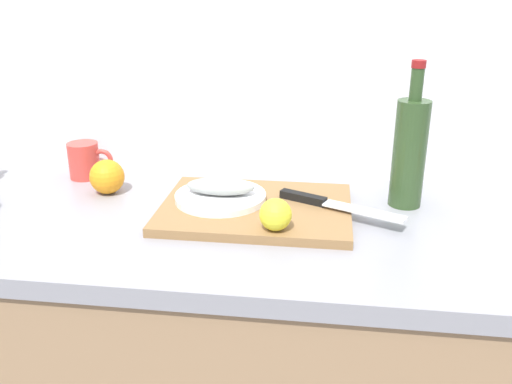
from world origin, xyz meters
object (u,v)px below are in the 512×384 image
at_px(fish_fillet, 220,186).
at_px(lemon_0, 276,215).
at_px(white_plate, 221,197).
at_px(orange_0, 107,177).
at_px(chef_knife, 325,202).
at_px(wine_bottle, 410,151).
at_px(coffee_mug_2, 85,160).
at_px(cutting_board, 256,209).

xyz_separation_m(fish_fillet, lemon_0, (0.14, -0.14, -0.00)).
distance_m(white_plate, lemon_0, 0.20).
height_order(white_plate, orange_0, orange_0).
bearing_deg(fish_fillet, chef_knife, -1.12).
relative_size(wine_bottle, coffee_mug_2, 2.78).
distance_m(cutting_board, orange_0, 0.38).
distance_m(cutting_board, white_plate, 0.09).
bearing_deg(lemon_0, white_plate, 135.01).
bearing_deg(fish_fillet, lemon_0, -44.99).
bearing_deg(coffee_mug_2, wine_bottle, -5.58).
relative_size(white_plate, wine_bottle, 0.63).
bearing_deg(lemon_0, cutting_board, 114.32).
bearing_deg(orange_0, chef_knife, -6.72).
relative_size(fish_fillet, orange_0, 1.85).
height_order(lemon_0, wine_bottle, wine_bottle).
height_order(chef_knife, wine_bottle, wine_bottle).
height_order(white_plate, wine_bottle, wine_bottle).
bearing_deg(white_plate, fish_fillet, 90.00).
relative_size(cutting_board, white_plate, 2.03).
relative_size(chef_knife, orange_0, 3.29).
bearing_deg(wine_bottle, cutting_board, -164.43).
distance_m(cutting_board, lemon_0, 0.14).
bearing_deg(chef_knife, wine_bottle, 48.32).
distance_m(chef_knife, lemon_0, 0.17).
distance_m(chef_knife, wine_bottle, 0.22).
relative_size(white_plate, orange_0, 2.47).
relative_size(wine_bottle, orange_0, 3.94).
bearing_deg(wine_bottle, white_plate, -169.50).
distance_m(white_plate, chef_knife, 0.23).
distance_m(chef_knife, orange_0, 0.53).
xyz_separation_m(wine_bottle, orange_0, (-0.71, -0.02, -0.09)).
bearing_deg(orange_0, white_plate, -11.14).
distance_m(coffee_mug_2, orange_0, 0.14).
relative_size(lemon_0, wine_bottle, 0.20).
distance_m(fish_fillet, coffee_mug_2, 0.42).
height_order(cutting_board, coffee_mug_2, coffee_mug_2).
xyz_separation_m(fish_fillet, chef_knife, (0.23, -0.00, -0.02)).
xyz_separation_m(lemon_0, orange_0, (-0.43, 0.20, -0.01)).
bearing_deg(chef_knife, coffee_mug_2, -170.26).
bearing_deg(cutting_board, wine_bottle, 15.57).
distance_m(lemon_0, wine_bottle, 0.36).
height_order(cutting_board, lemon_0, lemon_0).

